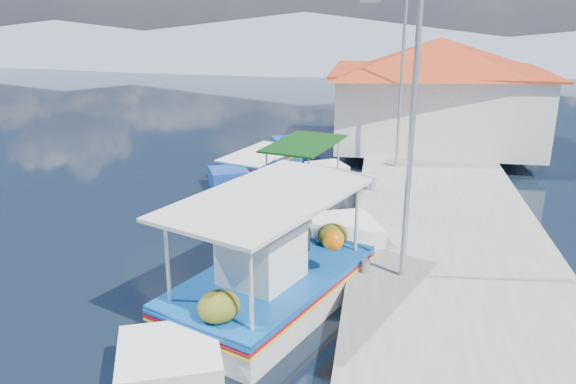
# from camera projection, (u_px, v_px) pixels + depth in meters

# --- Properties ---
(ground) EXTENTS (160.00, 160.00, 0.00)m
(ground) POSITION_uv_depth(u_px,v_px,m) (173.00, 325.00, 11.69)
(ground) COLOR black
(ground) RESTS_ON ground
(quay) EXTENTS (5.00, 44.00, 0.50)m
(quay) POSITION_uv_depth(u_px,v_px,m) (444.00, 224.00, 16.32)
(quay) COLOR #9A9990
(quay) RESTS_ON ground
(bollards) EXTENTS (0.20, 17.20, 0.30)m
(bollards) POSITION_uv_depth(u_px,v_px,m) (370.00, 216.00, 15.81)
(bollards) COLOR #A5A8AD
(bollards) RESTS_ON quay
(main_caique) EXTENTS (4.70, 7.94, 2.85)m
(main_caique) POSITION_uv_depth(u_px,v_px,m) (270.00, 283.00, 12.23)
(main_caique) COLOR white
(main_caique) RESTS_ON ground
(caique_green_canopy) EXTENTS (2.73, 5.76, 2.23)m
(caique_green_canopy) POSITION_uv_depth(u_px,v_px,m) (304.00, 192.00, 18.80)
(caique_green_canopy) COLOR white
(caique_green_canopy) RESTS_ON ground
(caique_blue_hull) EXTENTS (3.21, 5.98, 1.13)m
(caique_blue_hull) POSITION_uv_depth(u_px,v_px,m) (261.00, 164.00, 22.17)
(caique_blue_hull) COLOR #184094
(caique_blue_hull) RESTS_ON ground
(harbor_building) EXTENTS (10.49, 10.49, 4.40)m
(harbor_building) POSITION_uv_depth(u_px,v_px,m) (437.00, 90.00, 23.90)
(harbor_building) COLOR white
(harbor_building) RESTS_ON quay
(lamp_post_near) EXTENTS (1.21, 0.14, 6.00)m
(lamp_post_near) POSITION_uv_depth(u_px,v_px,m) (407.00, 126.00, 11.65)
(lamp_post_near) COLOR #A5A8AD
(lamp_post_near) RESTS_ON quay
(lamp_post_far) EXTENTS (1.21, 0.14, 6.00)m
(lamp_post_far) POSITION_uv_depth(u_px,v_px,m) (399.00, 74.00, 20.08)
(lamp_post_far) COLOR #A5A8AD
(lamp_post_far) RESTS_ON quay
(mountain_ridge) EXTENTS (171.40, 96.00, 5.50)m
(mountain_ridge) POSITION_uv_depth(u_px,v_px,m) (409.00, 43.00, 62.48)
(mountain_ridge) COLOR slate
(mountain_ridge) RESTS_ON ground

